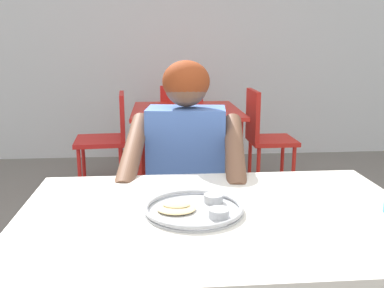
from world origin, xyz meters
TOP-DOWN VIEW (x-y plane):
  - table_foreground at (-0.05, 0.03)m, footprint 1.18×0.77m
  - thali_tray at (-0.12, 0.04)m, footprint 0.29×0.29m
  - chair_foreground at (-0.09, 0.83)m, footprint 0.44×0.45m
  - diner_foreground at (-0.11, 0.61)m, footprint 0.54×0.59m
  - table_background_red at (0.02, 2.42)m, footprint 0.89×0.95m
  - chair_red_left at (-0.63, 2.43)m, footprint 0.44×0.45m
  - chair_red_right at (0.68, 2.36)m, footprint 0.39×0.40m
  - chair_red_far at (0.01, 3.02)m, footprint 0.44×0.44m

SIDE VIEW (x-z plane):
  - chair_foreground at x=-0.09m, z-range 0.06..0.88m
  - chair_red_far at x=0.01m, z-range 0.07..0.92m
  - chair_red_left at x=-0.63m, z-range 0.08..0.92m
  - chair_red_right at x=0.68m, z-range 0.07..0.93m
  - table_background_red at x=0.02m, z-range 0.28..0.98m
  - table_foreground at x=-0.05m, z-range 0.30..1.06m
  - diner_foreground at x=-0.11m, z-range 0.11..1.29m
  - thali_tray at x=-0.12m, z-range 0.75..0.78m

